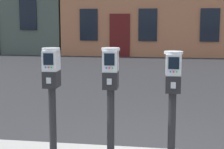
{
  "coord_description": "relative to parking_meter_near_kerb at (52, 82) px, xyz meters",
  "views": [
    {
      "loc": [
        0.33,
        -4.5,
        1.82
      ],
      "look_at": [
        -0.37,
        -0.17,
        1.16
      ],
      "focal_mm": 59.25,
      "sensor_mm": 36.0,
      "label": 1
    }
  ],
  "objects": [
    {
      "name": "parking_meter_twin_adjacent",
      "position": [
        0.72,
        0.0,
        0.01
      ],
      "size": [
        0.22,
        0.26,
        1.35
      ],
      "rotation": [
        0.0,
        0.0,
        -1.53
      ],
      "color": "black",
      "rests_on": "sidewalk_slab"
    },
    {
      "name": "parking_meter_end_of_row",
      "position": [
        1.45,
        -0.0,
        -0.01
      ],
      "size": [
        0.22,
        0.26,
        1.32
      ],
      "rotation": [
        0.0,
        0.0,
        -1.53
      ],
      "color": "black",
      "rests_on": "sidewalk_slab"
    },
    {
      "name": "parking_meter_near_kerb",
      "position": [
        0.0,
        0.0,
        0.0
      ],
      "size": [
        0.22,
        0.26,
        1.34
      ],
      "rotation": [
        0.0,
        0.0,
        -1.53
      ],
      "color": "black",
      "rests_on": "sidewalk_slab"
    }
  ]
}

